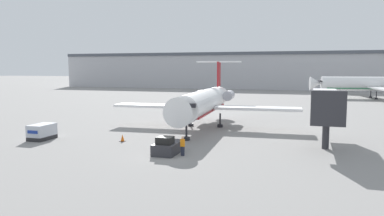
{
  "coord_description": "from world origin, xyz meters",
  "views": [
    {
      "loc": [
        13.0,
        -32.76,
        8.31
      ],
      "look_at": [
        0.0,
        9.15,
        3.61
      ],
      "focal_mm": 35.0,
      "sensor_mm": 36.0,
      "label": 1
    }
  ],
  "objects_px": {
    "airplane_main": "(204,102)",
    "pushback_tug": "(168,147)",
    "worker_near_tug": "(183,145)",
    "jet_bridge": "(326,104)",
    "traffic_cone_left": "(122,138)",
    "airplane_parked_far_left": "(370,84)",
    "luggage_cart": "(42,132)"
  },
  "relations": [
    {
      "from": "pushback_tug",
      "to": "traffic_cone_left",
      "type": "xyz_separation_m",
      "value": [
        -7.08,
        4.04,
        -0.27
      ]
    },
    {
      "from": "luggage_cart",
      "to": "jet_bridge",
      "type": "distance_m",
      "value": 32.3
    },
    {
      "from": "worker_near_tug",
      "to": "airplane_parked_far_left",
      "type": "height_order",
      "value": "airplane_parked_far_left"
    },
    {
      "from": "luggage_cart",
      "to": "worker_near_tug",
      "type": "distance_m",
      "value": 18.5
    },
    {
      "from": "worker_near_tug",
      "to": "traffic_cone_left",
      "type": "distance_m",
      "value": 9.92
    },
    {
      "from": "worker_near_tug",
      "to": "airplane_parked_far_left",
      "type": "bearing_deg",
      "value": 70.77
    },
    {
      "from": "pushback_tug",
      "to": "luggage_cart",
      "type": "distance_m",
      "value": 16.75
    },
    {
      "from": "worker_near_tug",
      "to": "traffic_cone_left",
      "type": "height_order",
      "value": "worker_near_tug"
    },
    {
      "from": "worker_near_tug",
      "to": "jet_bridge",
      "type": "xyz_separation_m",
      "value": [
        13.11,
        9.59,
        3.45
      ]
    },
    {
      "from": "pushback_tug",
      "to": "worker_near_tug",
      "type": "xyz_separation_m",
      "value": [
        1.69,
        -0.56,
        0.34
      ]
    },
    {
      "from": "pushback_tug",
      "to": "jet_bridge",
      "type": "xyz_separation_m",
      "value": [
        14.8,
        9.03,
        3.79
      ]
    },
    {
      "from": "airplane_main",
      "to": "worker_near_tug",
      "type": "relative_size",
      "value": 14.09
    },
    {
      "from": "pushback_tug",
      "to": "luggage_cart",
      "type": "height_order",
      "value": "luggage_cart"
    },
    {
      "from": "pushback_tug",
      "to": "luggage_cart",
      "type": "bearing_deg",
      "value": 172.12
    },
    {
      "from": "jet_bridge",
      "to": "airplane_parked_far_left",
      "type": "bearing_deg",
      "value": 78.29
    },
    {
      "from": "traffic_cone_left",
      "to": "airplane_main",
      "type": "bearing_deg",
      "value": 63.28
    },
    {
      "from": "pushback_tug",
      "to": "traffic_cone_left",
      "type": "height_order",
      "value": "pushback_tug"
    },
    {
      "from": "airplane_parked_far_left",
      "to": "pushback_tug",
      "type": "bearing_deg",
      "value": -110.45
    },
    {
      "from": "airplane_main",
      "to": "pushback_tug",
      "type": "height_order",
      "value": "airplane_main"
    },
    {
      "from": "luggage_cart",
      "to": "traffic_cone_left",
      "type": "xyz_separation_m",
      "value": [
        9.51,
        1.74,
        -0.51
      ]
    },
    {
      "from": "traffic_cone_left",
      "to": "airplane_parked_far_left",
      "type": "bearing_deg",
      "value": 63.95
    },
    {
      "from": "worker_near_tug",
      "to": "traffic_cone_left",
      "type": "xyz_separation_m",
      "value": [
        -8.77,
        4.59,
        -0.6
      ]
    },
    {
      "from": "airplane_parked_far_left",
      "to": "traffic_cone_left",
      "type": "bearing_deg",
      "value": -116.05
    },
    {
      "from": "traffic_cone_left",
      "to": "worker_near_tug",
      "type": "bearing_deg",
      "value": -27.65
    },
    {
      "from": "jet_bridge",
      "to": "worker_near_tug",
      "type": "bearing_deg",
      "value": -143.82
    },
    {
      "from": "jet_bridge",
      "to": "traffic_cone_left",
      "type": "bearing_deg",
      "value": -167.14
    },
    {
      "from": "airplane_main",
      "to": "traffic_cone_left",
      "type": "height_order",
      "value": "airplane_main"
    },
    {
      "from": "airplane_main",
      "to": "worker_near_tug",
      "type": "xyz_separation_m",
      "value": [
        2.55,
        -16.94,
        -2.6
      ]
    },
    {
      "from": "luggage_cart",
      "to": "worker_near_tug",
      "type": "bearing_deg",
      "value": -8.87
    },
    {
      "from": "jet_bridge",
      "to": "luggage_cart",
      "type": "bearing_deg",
      "value": -167.89
    },
    {
      "from": "airplane_main",
      "to": "jet_bridge",
      "type": "xyz_separation_m",
      "value": [
        15.66,
        -7.36,
        0.85
      ]
    },
    {
      "from": "airplane_main",
      "to": "luggage_cart",
      "type": "distance_m",
      "value": 21.29
    }
  ]
}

